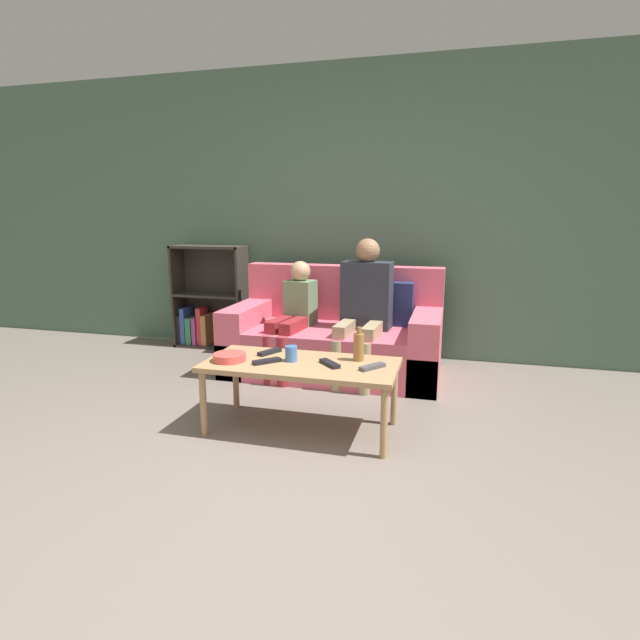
{
  "coord_description": "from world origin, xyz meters",
  "views": [
    {
      "loc": [
        0.82,
        -1.78,
        1.29
      ],
      "look_at": [
        -0.07,
        1.52,
        0.57
      ],
      "focal_mm": 28.0,
      "sensor_mm": 36.0,
      "label": 1
    }
  ],
  "objects": [
    {
      "name": "ground_plane",
      "position": [
        0.0,
        0.0,
        0.0
      ],
      "size": [
        22.0,
        22.0,
        0.0
      ],
      "primitive_type": "plane",
      "color": "#70665B"
    },
    {
      "name": "wall_back",
      "position": [
        0.0,
        2.79,
        1.3
      ],
      "size": [
        12.0,
        0.06,
        2.6
      ],
      "color": "#4C6B56",
      "rests_on": "ground_plane"
    },
    {
      "name": "couch",
      "position": [
        -0.1,
        2.15,
        0.28
      ],
      "size": [
        1.71,
        0.89,
        0.86
      ],
      "color": "#DB5B70",
      "rests_on": "ground_plane"
    },
    {
      "name": "bookshelf",
      "position": [
        -1.53,
        2.64,
        0.41
      ],
      "size": [
        0.71,
        0.28,
        1.0
      ],
      "color": "#332D28",
      "rests_on": "ground_plane"
    },
    {
      "name": "coffee_table",
      "position": [
        -0.03,
        0.94,
        0.39
      ],
      "size": [
        1.15,
        0.54,
        0.43
      ],
      "color": "#A87F56",
      "rests_on": "ground_plane"
    },
    {
      "name": "person_adult",
      "position": [
        0.14,
        2.06,
        0.63
      ],
      "size": [
        0.4,
        0.64,
        1.11
      ],
      "rotation": [
        0.0,
        0.0,
        -0.07
      ],
      "color": "#9E8966",
      "rests_on": "ground_plane"
    },
    {
      "name": "person_child",
      "position": [
        -0.43,
        2.02,
        0.51
      ],
      "size": [
        0.3,
        0.64,
        0.92
      ],
      "rotation": [
        0.0,
        0.0,
        -0.13
      ],
      "color": "maroon",
      "rests_on": "ground_plane"
    },
    {
      "name": "cup_near",
      "position": [
        -0.1,
        0.95,
        0.48
      ],
      "size": [
        0.07,
        0.07,
        0.09
      ],
      "color": "#3D70B2",
      "rests_on": "coffee_table"
    },
    {
      "name": "tv_remote_0",
      "position": [
        -0.23,
        0.87,
        0.44
      ],
      "size": [
        0.15,
        0.15,
        0.02
      ],
      "rotation": [
        0.0,
        0.0,
        -0.78
      ],
      "color": "black",
      "rests_on": "coffee_table"
    },
    {
      "name": "tv_remote_1",
      "position": [
        -0.28,
        1.07,
        0.44
      ],
      "size": [
        0.12,
        0.17,
        0.02
      ],
      "rotation": [
        0.0,
        0.0,
        -0.46
      ],
      "color": "black",
      "rests_on": "coffee_table"
    },
    {
      "name": "tv_remote_2",
      "position": [
        0.14,
        0.93,
        0.44
      ],
      "size": [
        0.15,
        0.16,
        0.02
      ],
      "rotation": [
        0.0,
        0.0,
        0.76
      ],
      "color": "black",
      "rests_on": "coffee_table"
    },
    {
      "name": "tv_remote_3",
      "position": [
        0.4,
        0.93,
        0.44
      ],
      "size": [
        0.14,
        0.16,
        0.02
      ],
      "rotation": [
        0.0,
        0.0,
        -0.65
      ],
      "color": "#47474C",
      "rests_on": "coffee_table"
    },
    {
      "name": "snack_bowl",
      "position": [
        -0.46,
        0.86,
        0.45
      ],
      "size": [
        0.2,
        0.2,
        0.05
      ],
      "color": "#DB4C47",
      "rests_on": "coffee_table"
    },
    {
      "name": "bottle",
      "position": [
        0.29,
        1.07,
        0.52
      ],
      "size": [
        0.06,
        0.06,
        0.21
      ],
      "color": "olive",
      "rests_on": "coffee_table"
    }
  ]
}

